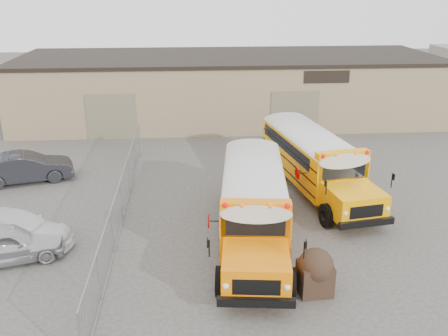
{
  "coord_description": "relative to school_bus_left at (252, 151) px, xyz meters",
  "views": [
    {
      "loc": [
        -3.06,
        -16.81,
        9.65
      ],
      "look_at": [
        -1.46,
        4.72,
        1.6
      ],
      "focal_mm": 40.0,
      "sensor_mm": 36.0,
      "label": 1
    }
  ],
  "objects": [
    {
      "name": "school_bus_right",
      "position": [
        1.95,
        4.83,
        0.0
      ],
      "size": [
        4.01,
        10.13,
        2.89
      ],
      "color": "#FFA200",
      "rests_on": "ground"
    },
    {
      "name": "ground",
      "position": [
        -0.1,
        -6.95,
        -1.67
      ],
      "size": [
        120.0,
        120.0,
        0.0
      ],
      "primitive_type": "plane",
      "color": "#413F3C",
      "rests_on": "ground"
    },
    {
      "name": "school_bus_left",
      "position": [
        0.0,
        0.0,
        0.0
      ],
      "size": [
        3.6,
        10.06,
        2.88
      ],
      "color": "orange",
      "rests_on": "ground"
    },
    {
      "name": "chainlink_fence",
      "position": [
        -6.1,
        -3.95,
        -0.77
      ],
      "size": [
        0.07,
        18.07,
        1.81
      ],
      "color": "gray",
      "rests_on": "ground"
    },
    {
      "name": "car_white",
      "position": [
        -9.93,
        -5.95,
        -1.0
      ],
      "size": [
        4.98,
        3.47,
        1.34
      ],
      "primitive_type": "imported",
      "rotation": [
        0.0,
        0.0,
        1.19
      ],
      "color": "silver",
      "rests_on": "ground"
    },
    {
      "name": "car_silver",
      "position": [
        -9.91,
        -7.16,
        -0.96
      ],
      "size": [
        4.42,
        2.73,
        1.41
      ],
      "primitive_type": "imported",
      "rotation": [
        0.0,
        0.0,
        1.85
      ],
      "color": "#BCBCC1",
      "rests_on": "ground"
    },
    {
      "name": "warehouse",
      "position": [
        -0.1,
        13.04,
        0.71
      ],
      "size": [
        30.2,
        10.2,
        4.67
      ],
      "color": "#907759",
      "rests_on": "ground"
    },
    {
      "name": "tarp_bundle",
      "position": [
        0.86,
        -9.95,
        -0.85
      ],
      "size": [
        1.17,
        1.17,
        1.6
      ],
      "color": "black",
      "rests_on": "ground"
    },
    {
      "name": "car_dark",
      "position": [
        -11.51,
        0.82,
        -0.91
      ],
      "size": [
        4.89,
        2.81,
        1.52
      ],
      "primitive_type": "imported",
      "rotation": [
        0.0,
        0.0,
        1.85
      ],
      "color": "black",
      "rests_on": "ground"
    }
  ]
}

